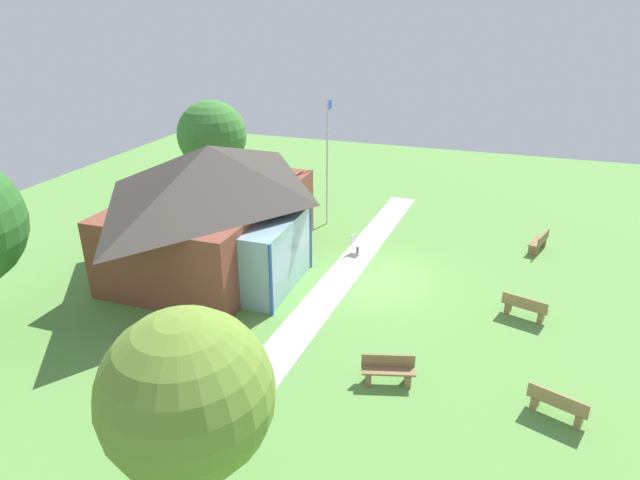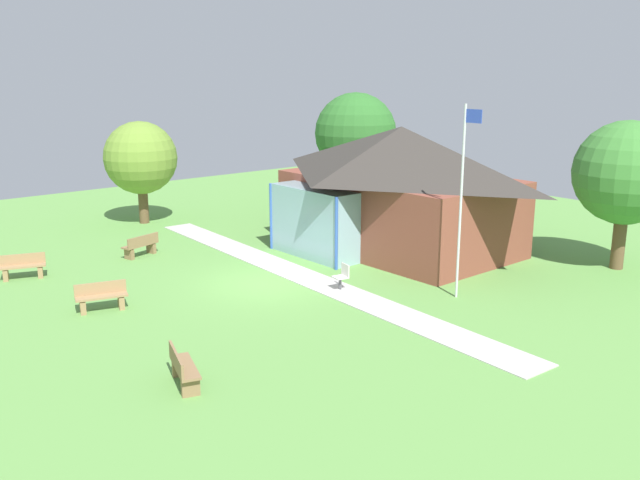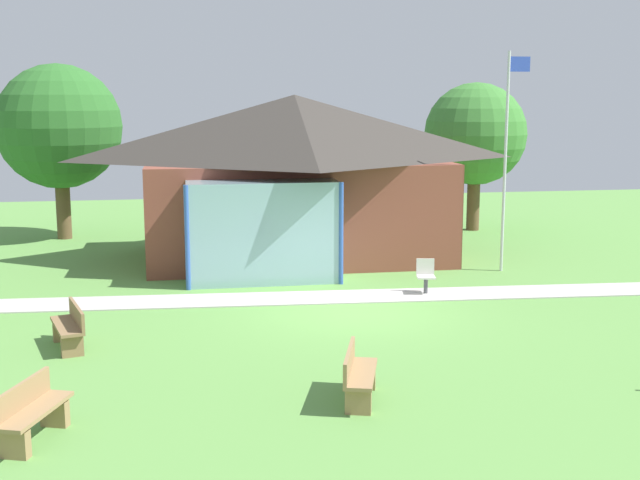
% 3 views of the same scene
% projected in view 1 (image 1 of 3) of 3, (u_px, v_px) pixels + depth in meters
% --- Properties ---
extents(ground_plane, '(44.00, 44.00, 0.00)m').
position_uv_depth(ground_plane, '(376.00, 279.00, 20.92)').
color(ground_plane, '#609947').
extents(pavilion, '(9.71, 7.25, 4.87)m').
position_uv_depth(pavilion, '(215.00, 204.00, 21.42)').
color(pavilion, brown).
rests_on(pavilion, ground_plane).
extents(footpath, '(19.80, 2.40, 0.03)m').
position_uv_depth(footpath, '(343.00, 274.00, 21.30)').
color(footpath, '#BCB7B2').
rests_on(footpath, ground_plane).
extents(flagpole, '(0.64, 0.08, 6.02)m').
position_uv_depth(flagpole, '(327.00, 157.00, 25.01)').
color(flagpole, silver).
rests_on(flagpole, ground_plane).
extents(bench_mid_left, '(0.83, 1.56, 0.84)m').
position_uv_depth(bench_mid_left, '(388.00, 371.00, 15.03)').
color(bench_mid_left, olive).
rests_on(bench_mid_left, ground_plane).
extents(bench_front_center, '(0.85, 1.56, 0.84)m').
position_uv_depth(bench_front_center, '(525.00, 307.00, 18.19)').
color(bench_front_center, '#9E7A51').
rests_on(bench_front_center, ground_plane).
extents(bench_front_right, '(1.56, 0.89, 0.84)m').
position_uv_depth(bench_front_right, '(539.00, 242.00, 23.23)').
color(bench_front_right, olive).
rests_on(bench_front_right, ground_plane).
extents(bench_front_left, '(0.92, 1.56, 0.84)m').
position_uv_depth(bench_front_left, '(558.00, 405.00, 13.75)').
color(bench_front_left, '#9E7A51').
rests_on(bench_front_left, ground_plane).
extents(patio_chair_lawn_spare, '(0.51, 0.51, 0.86)m').
position_uv_depth(patio_chair_lawn_spare, '(356.00, 245.00, 22.96)').
color(patio_chair_lawn_spare, beige).
rests_on(patio_chair_lawn_spare, ground_plane).
extents(tree_behind_pavilion_right, '(3.67, 3.67, 5.33)m').
position_uv_depth(tree_behind_pavilion_right, '(212.00, 136.00, 28.48)').
color(tree_behind_pavilion_right, brown).
rests_on(tree_behind_pavilion_right, ground_plane).
extents(tree_west_hedge, '(3.35, 3.35, 4.75)m').
position_uv_depth(tree_west_hedge, '(187.00, 395.00, 10.09)').
color(tree_west_hedge, brown).
rests_on(tree_west_hedge, ground_plane).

